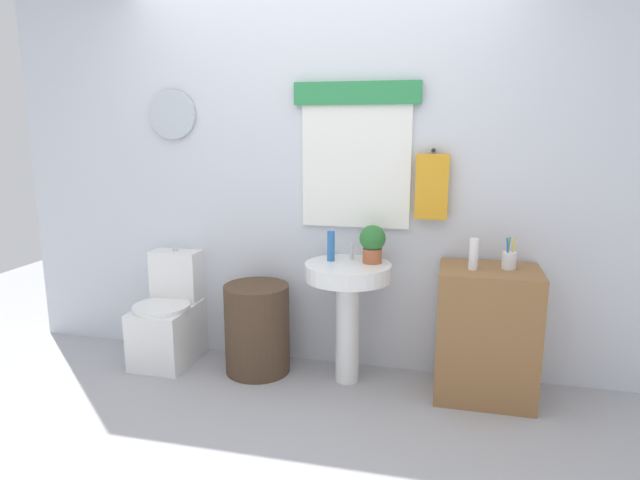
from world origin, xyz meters
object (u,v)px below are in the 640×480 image
pedestal_sink (348,292)px  lotion_bottle (474,254)px  laundry_hamper (257,328)px  wooden_cabinet (486,333)px  soap_bottle (331,246)px  toothbrush_cup (509,260)px  toilet (170,319)px  potted_plant (372,242)px

pedestal_sink → lotion_bottle: 0.80m
laundry_hamper → pedestal_sink: size_ratio=0.77×
wooden_cabinet → soap_bottle: bearing=177.0°
toothbrush_cup → pedestal_sink: bearing=-178.8°
lotion_bottle → wooden_cabinet: bearing=21.7°
toilet → pedestal_sink: bearing=-1.6°
laundry_hamper → wooden_cabinet: size_ratio=0.75×
wooden_cabinet → lotion_bottle: lotion_bottle is taller
potted_plant → toothbrush_cup: potted_plant is taller
soap_bottle → toothbrush_cup: toothbrush_cup is taller
wooden_cabinet → toothbrush_cup: size_ratio=4.29×
soap_bottle → toothbrush_cup: (1.06, -0.03, -0.02)m
toilet → lotion_bottle: bearing=-2.1°
lotion_bottle → pedestal_sink: bearing=176.9°
toilet → laundry_hamper: toilet is taller
wooden_cabinet → potted_plant: potted_plant is taller
wooden_cabinet → toothbrush_cup: bearing=11.3°
potted_plant → pedestal_sink: bearing=-156.8°
toilet → laundry_hamper: size_ratio=1.30×
potted_plant → toilet: bearing=-179.0°
wooden_cabinet → potted_plant: (-0.70, 0.06, 0.51)m
potted_plant → wooden_cabinet: bearing=-4.9°
wooden_cabinet → lotion_bottle: size_ratio=4.39×
laundry_hamper → soap_bottle: soap_bottle is taller
laundry_hamper → toothbrush_cup: size_ratio=3.20×
laundry_hamper → potted_plant: potted_plant is taller
soap_bottle → lotion_bottle: 0.86m
laundry_hamper → soap_bottle: (0.49, 0.05, 0.57)m
laundry_hamper → pedestal_sink: bearing=0.0°
toothbrush_cup → lotion_bottle: bearing=-163.3°
lotion_bottle → laundry_hamper: bearing=178.3°
pedestal_sink → toothbrush_cup: bearing=1.2°
wooden_cabinet → potted_plant: size_ratio=3.35×
laundry_hamper → lotion_bottle: lotion_bottle is taller
pedestal_sink → wooden_cabinet: size_ratio=0.97×
toilet → lotion_bottle: size_ratio=4.25×
toilet → laundry_hamper: 0.66m
pedestal_sink → toothbrush_cup: 0.97m
toilet → soap_bottle: bearing=0.8°
pedestal_sink → soap_bottle: (-0.12, 0.05, 0.28)m
pedestal_sink → wooden_cabinet: (0.84, 0.00, -0.19)m
toothbrush_cup → laundry_hamper: bearing=-179.3°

